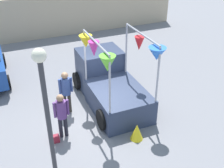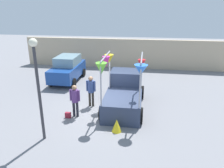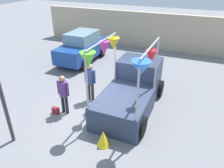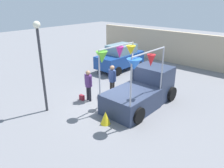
{
  "view_description": "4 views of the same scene",
  "coord_description": "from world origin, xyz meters",
  "px_view_note": "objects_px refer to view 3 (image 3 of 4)",
  "views": [
    {
      "loc": [
        -2.75,
        -8.23,
        6.5
      ],
      "look_at": [
        0.65,
        -0.24,
        1.43
      ],
      "focal_mm": 45.0,
      "sensor_mm": 36.0,
      "label": 1
    },
    {
      "loc": [
        2.0,
        -10.25,
        5.35
      ],
      "look_at": [
        0.41,
        0.23,
        1.55
      ],
      "focal_mm": 35.0,
      "sensor_mm": 36.0,
      "label": 2
    },
    {
      "loc": [
        3.39,
        -6.79,
        5.27
      ],
      "look_at": [
        0.54,
        -0.12,
        1.48
      ],
      "focal_mm": 35.0,
      "sensor_mm": 36.0,
      "label": 3
    },
    {
      "loc": [
        6.6,
        -7.74,
        5.15
      ],
      "look_at": [
        0.12,
        -0.42,
        1.27
      ],
      "focal_mm": 35.0,
      "sensor_mm": 36.0,
      "label": 4
    }
  ],
  "objects_px": {
    "vendor_truck": "(132,88)",
    "handbag": "(56,110)",
    "person_customer": "(63,91)",
    "folded_kite_bundle_sunflower": "(103,138)",
    "parked_car": "(82,47)",
    "person_vendor": "(90,79)"
  },
  "relations": [
    {
      "from": "vendor_truck",
      "to": "handbag",
      "type": "xyz_separation_m",
      "value": [
        -2.68,
        -1.79,
        -0.72
      ]
    },
    {
      "from": "vendor_truck",
      "to": "folded_kite_bundle_sunflower",
      "type": "xyz_separation_m",
      "value": [
        -0.07,
        -2.71,
        -0.56
      ]
    },
    {
      "from": "person_customer",
      "to": "folded_kite_bundle_sunflower",
      "type": "xyz_separation_m",
      "value": [
        2.26,
        -1.12,
        -0.72
      ]
    },
    {
      "from": "parked_car",
      "to": "handbag",
      "type": "bearing_deg",
      "value": -70.89
    },
    {
      "from": "person_vendor",
      "to": "folded_kite_bundle_sunflower",
      "type": "height_order",
      "value": "person_vendor"
    },
    {
      "from": "person_customer",
      "to": "person_vendor",
      "type": "bearing_deg",
      "value": 69.04
    },
    {
      "from": "person_customer",
      "to": "handbag",
      "type": "distance_m",
      "value": 0.97
    },
    {
      "from": "parked_car",
      "to": "person_vendor",
      "type": "bearing_deg",
      "value": -55.71
    },
    {
      "from": "handbag",
      "to": "folded_kite_bundle_sunflower",
      "type": "relative_size",
      "value": 0.47
    },
    {
      "from": "vendor_truck",
      "to": "handbag",
      "type": "relative_size",
      "value": 14.94
    },
    {
      "from": "parked_car",
      "to": "folded_kite_bundle_sunflower",
      "type": "relative_size",
      "value": 6.67
    },
    {
      "from": "parked_car",
      "to": "handbag",
      "type": "height_order",
      "value": "parked_car"
    },
    {
      "from": "person_vendor",
      "to": "folded_kite_bundle_sunflower",
      "type": "xyz_separation_m",
      "value": [
        1.75,
        -2.43,
        -0.77
      ]
    },
    {
      "from": "folded_kite_bundle_sunflower",
      "to": "person_vendor",
      "type": "bearing_deg",
      "value": 125.87
    },
    {
      "from": "parked_car",
      "to": "person_vendor",
      "type": "xyz_separation_m",
      "value": [
        2.79,
        -4.09,
        0.13
      ]
    },
    {
      "from": "handbag",
      "to": "folded_kite_bundle_sunflower",
      "type": "xyz_separation_m",
      "value": [
        2.61,
        -0.92,
        0.16
      ]
    },
    {
      "from": "vendor_truck",
      "to": "person_customer",
      "type": "xyz_separation_m",
      "value": [
        -2.33,
        -1.59,
        0.16
      ]
    },
    {
      "from": "vendor_truck",
      "to": "parked_car",
      "type": "height_order",
      "value": "vendor_truck"
    },
    {
      "from": "person_customer",
      "to": "vendor_truck",
      "type": "bearing_deg",
      "value": 34.37
    },
    {
      "from": "person_vendor",
      "to": "handbag",
      "type": "bearing_deg",
      "value": -119.44
    },
    {
      "from": "folded_kite_bundle_sunflower",
      "to": "vendor_truck",
      "type": "bearing_deg",
      "value": 88.46
    },
    {
      "from": "person_customer",
      "to": "person_vendor",
      "type": "xyz_separation_m",
      "value": [
        0.5,
        1.31,
        0.05
      ]
    }
  ]
}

